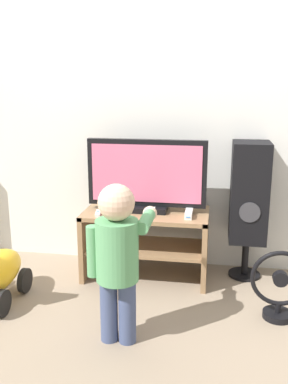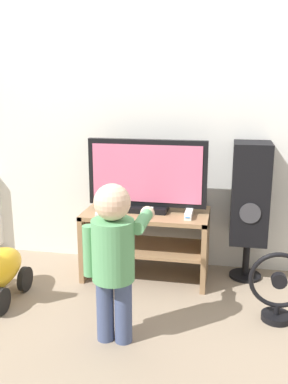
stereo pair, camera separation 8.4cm
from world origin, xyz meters
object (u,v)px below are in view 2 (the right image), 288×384
object	(u,v)px
remote_primary	(98,213)
child	(114,251)
television	(147,176)
game_console	(189,214)
speaker_tower	(250,195)
floor_fan	(278,290)

from	to	relation	value
remote_primary	child	xyz separation A→B (m)	(0.31, -0.72, 0.02)
television	game_console	size ratio (longest dim) A/B	4.97
game_console	speaker_tower	distance (m)	0.48
remote_primary	floor_fan	world-z (taller)	remote_primary
game_console	speaker_tower	world-z (taller)	speaker_tower
game_console	television	bearing A→B (deg)	163.08
child	speaker_tower	xyz separation A→B (m)	(0.75, 0.98, 0.10)
speaker_tower	floor_fan	bearing A→B (deg)	-73.95
remote_primary	floor_fan	size ratio (longest dim) A/B	0.30
television	speaker_tower	size ratio (longest dim) A/B	0.85
television	remote_primary	xyz separation A→B (m)	(-0.33, -0.16, -0.25)
child	speaker_tower	distance (m)	1.24
television	game_console	distance (m)	0.41
television	child	bearing A→B (deg)	-90.85
television	floor_fan	size ratio (longest dim) A/B	1.95
game_console	remote_primary	distance (m)	0.65
floor_fan	television	bearing A→B (deg)	151.44
remote_primary	speaker_tower	world-z (taller)	speaker_tower
remote_primary	speaker_tower	bearing A→B (deg)	13.66
game_console	floor_fan	size ratio (longest dim) A/B	0.39
game_console	child	xyz separation A→B (m)	(-0.33, -0.79, 0.01)
child	floor_fan	size ratio (longest dim) A/B	2.05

